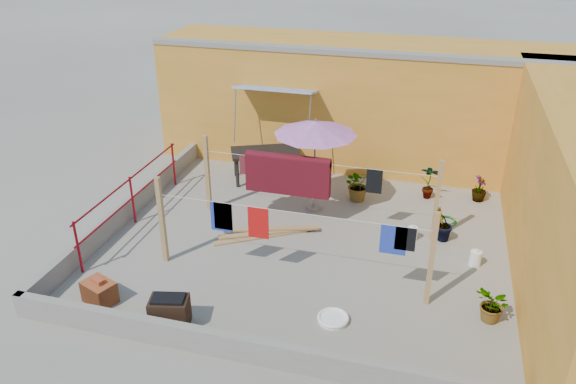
# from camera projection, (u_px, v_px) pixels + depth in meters

# --- Properties ---
(ground) EXTENTS (80.00, 80.00, 0.00)m
(ground) POSITION_uv_depth(u_px,v_px,m) (307.00, 242.00, 11.65)
(ground) COLOR #9E998E
(ground) RESTS_ON ground
(wall_back) EXTENTS (11.00, 3.27, 3.21)m
(wall_back) POSITION_uv_depth(u_px,v_px,m) (368.00, 103.00, 14.85)
(wall_back) COLOR orange
(wall_back) RESTS_ON ground
(parapet_front) EXTENTS (8.30, 0.16, 0.44)m
(parapet_front) POSITION_uv_depth(u_px,v_px,m) (250.00, 350.00, 8.46)
(parapet_front) COLOR gray
(parapet_front) RESTS_ON ground
(parapet_left) EXTENTS (0.16, 7.30, 0.44)m
(parapet_left) POSITION_uv_depth(u_px,v_px,m) (130.00, 208.00, 12.53)
(parapet_left) COLOR gray
(parapet_left) RESTS_ON ground
(red_railing) EXTENTS (0.05, 4.20, 1.10)m
(red_railing) POSITION_uv_depth(u_px,v_px,m) (132.00, 193.00, 12.08)
(red_railing) COLOR maroon
(red_railing) RESTS_ON ground
(clothesline_rig) EXTENTS (5.09, 2.35, 1.80)m
(clothesline_rig) POSITION_uv_depth(u_px,v_px,m) (290.00, 182.00, 11.75)
(clothesline_rig) COLOR tan
(clothesline_rig) RESTS_ON ground
(patio_umbrella) EXTENTS (2.12, 2.12, 2.19)m
(patio_umbrella) POSITION_uv_depth(u_px,v_px,m) (315.00, 128.00, 12.08)
(patio_umbrella) COLOR gray
(patio_umbrella) RESTS_ON ground
(outdoor_table) EXTENTS (1.89, 1.46, 0.79)m
(outdoor_table) POSITION_uv_depth(u_px,v_px,m) (265.00, 153.00, 14.07)
(outdoor_table) COLOR black
(outdoor_table) RESTS_ON ground
(brick_stack) EXTENTS (0.66, 0.57, 0.48)m
(brick_stack) POSITION_uv_depth(u_px,v_px,m) (99.00, 292.00, 9.78)
(brick_stack) COLOR #9B4923
(brick_stack) RESTS_ON ground
(lumber_pile) EXTENTS (2.02, 1.24, 0.13)m
(lumber_pile) POSITION_uv_depth(u_px,v_px,m) (266.00, 233.00, 11.85)
(lumber_pile) COLOR tan
(lumber_pile) RESTS_ON ground
(brazier) EXTENTS (0.70, 0.55, 0.56)m
(brazier) POSITION_uv_depth(u_px,v_px,m) (170.00, 312.00, 9.18)
(brazier) COLOR black
(brazier) RESTS_ON ground
(white_basin) EXTENTS (0.54, 0.54, 0.09)m
(white_basin) POSITION_uv_depth(u_px,v_px,m) (333.00, 319.00, 9.38)
(white_basin) COLOR white
(white_basin) RESTS_ON ground
(water_jug_a) EXTENTS (0.22, 0.22, 0.35)m
(water_jug_a) POSITION_uv_depth(u_px,v_px,m) (475.00, 258.00, 10.82)
(water_jug_a) COLOR white
(water_jug_a) RESTS_ON ground
(water_jug_b) EXTENTS (0.21, 0.21, 0.32)m
(water_jug_b) POSITION_uv_depth(u_px,v_px,m) (412.00, 233.00, 11.69)
(water_jug_b) COLOR white
(water_jug_b) RESTS_ON ground
(green_hose) EXTENTS (0.46, 0.46, 0.07)m
(green_hose) POSITION_uv_depth(u_px,v_px,m) (446.00, 221.00, 12.39)
(green_hose) COLOR #1B7A22
(green_hose) RESTS_ON ground
(plant_back_a) EXTENTS (0.92, 0.89, 0.78)m
(plant_back_a) POSITION_uv_depth(u_px,v_px,m) (359.00, 185.00, 13.21)
(plant_back_a) COLOR #215C1A
(plant_back_a) RESTS_ON ground
(plant_back_b) EXTENTS (0.41, 0.41, 0.62)m
(plant_back_b) POSITION_uv_depth(u_px,v_px,m) (479.00, 189.00, 13.20)
(plant_back_b) COLOR #215C1A
(plant_back_b) RESTS_ON ground
(plant_right_a) EXTENTS (0.50, 0.38, 0.86)m
(plant_right_a) POSITION_uv_depth(u_px,v_px,m) (429.00, 182.00, 13.27)
(plant_right_a) COLOR #215C1A
(plant_right_a) RESTS_ON ground
(plant_right_b) EXTENTS (0.53, 0.54, 0.77)m
(plant_right_b) POSITION_uv_depth(u_px,v_px,m) (443.00, 225.00, 11.53)
(plant_right_b) COLOR #215C1A
(plant_right_b) RESTS_ON ground
(plant_right_c) EXTENTS (0.69, 0.73, 0.64)m
(plant_right_c) POSITION_uv_depth(u_px,v_px,m) (493.00, 306.00, 9.25)
(plant_right_c) COLOR #215C1A
(plant_right_c) RESTS_ON ground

